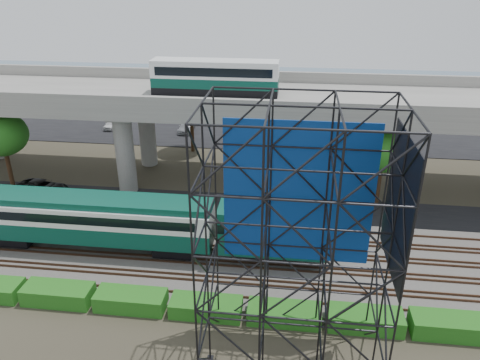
# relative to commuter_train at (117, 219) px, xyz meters

# --- Properties ---
(ground) EXTENTS (140.00, 140.00, 0.00)m
(ground) POSITION_rel_commuter_train_xyz_m (7.00, -2.00, -2.88)
(ground) COLOR #474233
(ground) RESTS_ON ground
(ballast_bed) EXTENTS (90.00, 12.00, 0.20)m
(ballast_bed) POSITION_rel_commuter_train_xyz_m (7.00, 0.00, -2.78)
(ballast_bed) COLOR slate
(ballast_bed) RESTS_ON ground
(service_road) EXTENTS (90.00, 5.00, 0.08)m
(service_road) POSITION_rel_commuter_train_xyz_m (7.00, 8.50, -2.84)
(service_road) COLOR black
(service_road) RESTS_ON ground
(parking_lot) EXTENTS (90.00, 18.00, 0.08)m
(parking_lot) POSITION_rel_commuter_train_xyz_m (7.00, 32.00, -2.84)
(parking_lot) COLOR black
(parking_lot) RESTS_ON ground
(harbor_water) EXTENTS (140.00, 40.00, 0.03)m
(harbor_water) POSITION_rel_commuter_train_xyz_m (7.00, 54.00, -2.87)
(harbor_water) COLOR slate
(harbor_water) RESTS_ON ground
(rail_tracks) EXTENTS (90.00, 9.52, 0.16)m
(rail_tracks) POSITION_rel_commuter_train_xyz_m (7.00, -0.00, -2.60)
(rail_tracks) COLOR #472D1E
(rail_tracks) RESTS_ON ballast_bed
(commuter_train) EXTENTS (29.30, 3.06, 4.30)m
(commuter_train) POSITION_rel_commuter_train_xyz_m (0.00, 0.00, 0.00)
(commuter_train) COLOR black
(commuter_train) RESTS_ON rail_tracks
(overpass) EXTENTS (80.00, 12.00, 12.40)m
(overpass) POSITION_rel_commuter_train_xyz_m (6.88, 14.00, 5.33)
(overpass) COLOR #9E9B93
(overpass) RESTS_ON ground
(scaffold_tower) EXTENTS (9.36, 6.36, 15.00)m
(scaffold_tower) POSITION_rel_commuter_train_xyz_m (13.45, -9.98, 4.59)
(scaffold_tower) COLOR black
(scaffold_tower) RESTS_ON ground
(hedge_strip) EXTENTS (34.60, 1.80, 1.20)m
(hedge_strip) POSITION_rel_commuter_train_xyz_m (8.01, -6.30, -2.32)
(hedge_strip) COLOR #166117
(hedge_strip) RESTS_ON ground
(trees) EXTENTS (40.94, 16.94, 7.69)m
(trees) POSITION_rel_commuter_train_xyz_m (2.34, 14.17, 2.69)
(trees) COLOR #382314
(trees) RESTS_ON ground
(suv) EXTENTS (5.59, 3.24, 1.47)m
(suv) POSITION_rel_commuter_train_xyz_m (-10.93, 8.48, -2.07)
(suv) COLOR black
(suv) RESTS_ON service_road
(parked_cars) EXTENTS (37.11, 9.63, 1.29)m
(parked_cars) POSITION_rel_commuter_train_xyz_m (7.30, 31.51, -2.19)
(parked_cars) COLOR white
(parked_cars) RESTS_ON parking_lot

